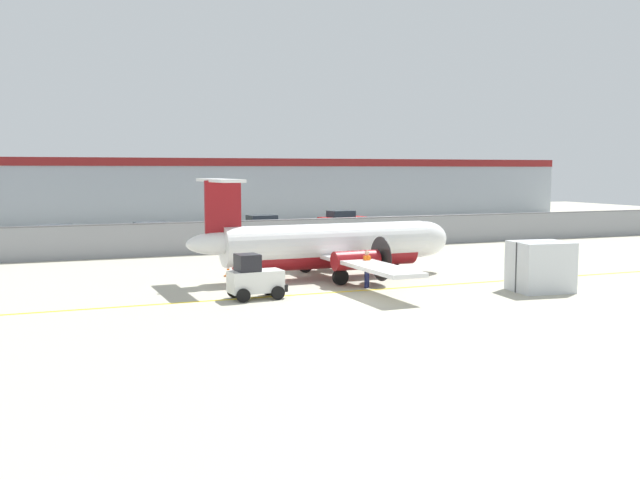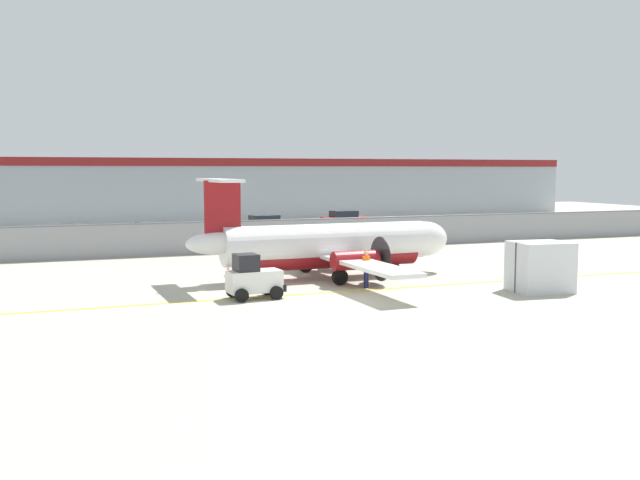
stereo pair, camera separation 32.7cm
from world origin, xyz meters
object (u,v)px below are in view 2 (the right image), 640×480
at_px(parked_car_0, 56,236).
at_px(traffic_cone_near_left, 259,271).
at_px(traffic_cone_near_right, 228,270).
at_px(parked_car_1, 154,233).
at_px(baggage_tug, 253,278).
at_px(parked_car_3, 345,220).
at_px(traffic_cone_far_left, 276,288).
at_px(commuter_airplane, 332,246).
at_px(parked_car_2, 266,225).
at_px(ground_crew_worker, 366,267).
at_px(cargo_container, 540,267).

bearing_deg(parked_car_0, traffic_cone_near_left, 119.51).
bearing_deg(traffic_cone_near_right, parked_car_1, 95.10).
distance_m(baggage_tug, parked_car_3, 34.72).
bearing_deg(traffic_cone_near_right, baggage_tug, -94.57).
xyz_separation_m(traffic_cone_near_right, parked_car_1, (-1.42, 15.93, 0.58)).
bearing_deg(parked_car_3, traffic_cone_far_left, -124.97).
xyz_separation_m(commuter_airplane, parked_car_1, (-6.09, 18.32, -0.71)).
xyz_separation_m(traffic_cone_far_left, parked_car_1, (-2.01, 22.07, 0.58)).
distance_m(baggage_tug, parked_car_2, 28.13).
bearing_deg(traffic_cone_far_left, parked_car_1, 95.20).
bearing_deg(ground_crew_worker, traffic_cone_near_right, 175.01).
relative_size(commuter_airplane, parked_car_1, 3.76).
xyz_separation_m(traffic_cone_near_left, parked_car_2, (6.67, 21.11, 0.58)).
distance_m(parked_car_1, parked_car_2, 10.39).
bearing_deg(baggage_tug, parked_car_2, 68.87).
relative_size(parked_car_1, parked_car_3, 0.97).
height_order(ground_crew_worker, parked_car_3, same).
distance_m(ground_crew_worker, traffic_cone_far_left, 4.48).
relative_size(ground_crew_worker, parked_car_1, 0.40).
bearing_deg(parked_car_3, parked_car_2, -164.55).
height_order(traffic_cone_near_left, traffic_cone_near_right, same).
height_order(baggage_tug, traffic_cone_far_left, baggage_tug).
bearing_deg(traffic_cone_near_right, traffic_cone_near_left, -32.09).
bearing_deg(traffic_cone_far_left, parked_car_0, 111.21).
xyz_separation_m(baggage_tug, parked_car_2, (8.55, 26.80, 0.04)).
bearing_deg(traffic_cone_far_left, parked_car_3, 62.04).
height_order(commuter_airplane, cargo_container, commuter_airplane).
bearing_deg(baggage_tug, parked_car_3, 57.29).
relative_size(commuter_airplane, baggage_tug, 6.70).
xyz_separation_m(cargo_container, parked_car_3, (4.75, 33.15, -0.21)).
bearing_deg(ground_crew_worker, traffic_cone_near_left, 170.65).
distance_m(baggage_tug, parked_car_0, 23.46).
distance_m(traffic_cone_near_left, parked_car_3, 28.86).
height_order(ground_crew_worker, traffic_cone_far_left, ground_crew_worker).
relative_size(parked_car_0, parked_car_3, 0.96).
bearing_deg(traffic_cone_near_right, parked_car_0, 116.67).
bearing_deg(parked_car_0, parked_car_1, -177.86).
bearing_deg(ground_crew_worker, traffic_cone_far_left, -130.93).
xyz_separation_m(cargo_container, parked_car_2, (-3.68, 29.67, -0.21)).
distance_m(commuter_airplane, traffic_cone_far_left, 5.69).
distance_m(cargo_container, traffic_cone_far_left, 11.61).
bearing_deg(ground_crew_worker, parked_car_2, 127.28).
distance_m(ground_crew_worker, cargo_container, 7.64).
bearing_deg(traffic_cone_far_left, traffic_cone_near_right, 95.46).
bearing_deg(parked_car_2, commuter_airplane, -103.76).
bearing_deg(traffic_cone_near_right, parked_car_3, 55.29).
bearing_deg(parked_car_3, ground_crew_worker, -118.22).
height_order(commuter_airplane, traffic_cone_near_left, commuter_airplane).
bearing_deg(parked_car_3, parked_car_0, -168.78).
relative_size(ground_crew_worker, parked_car_2, 0.39).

